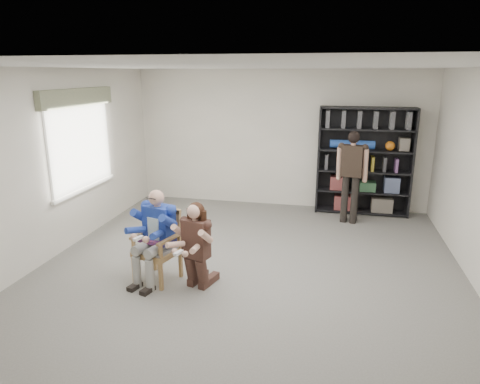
% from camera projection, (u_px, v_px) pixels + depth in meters
% --- Properties ---
extents(room_shell, '(6.00, 7.00, 2.80)m').
position_uv_depth(room_shell, '(245.00, 179.00, 5.52)').
color(room_shell, silver).
rests_on(room_shell, ground).
extents(floor, '(6.00, 7.00, 0.01)m').
position_uv_depth(floor, '(245.00, 277.00, 5.90)').
color(floor, slate).
rests_on(floor, ground).
extents(window_left, '(0.16, 2.00, 1.75)m').
position_uv_depth(window_left, '(82.00, 142.00, 7.00)').
color(window_left, white).
rests_on(window_left, room_shell).
extents(armchair, '(0.70, 0.68, 0.98)m').
position_uv_depth(armchair, '(157.00, 246.00, 5.71)').
color(armchair, '#A88045').
rests_on(armchair, floor).
extents(seated_man, '(0.74, 0.88, 1.27)m').
position_uv_depth(seated_man, '(156.00, 236.00, 5.67)').
color(seated_man, '#153D9C').
rests_on(seated_man, floor).
extents(kneeling_woman, '(0.69, 0.89, 1.16)m').
position_uv_depth(kneeling_woman, '(195.00, 247.00, 5.45)').
color(kneeling_woman, '#3B2820').
rests_on(kneeling_woman, floor).
extents(bookshelf, '(1.80, 0.38, 2.10)m').
position_uv_depth(bookshelf, '(364.00, 161.00, 8.35)').
color(bookshelf, black).
rests_on(bookshelf, floor).
extents(standing_man, '(0.58, 0.39, 1.72)m').
position_uv_depth(standing_man, '(351.00, 178.00, 7.84)').
color(standing_man, black).
rests_on(standing_man, floor).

